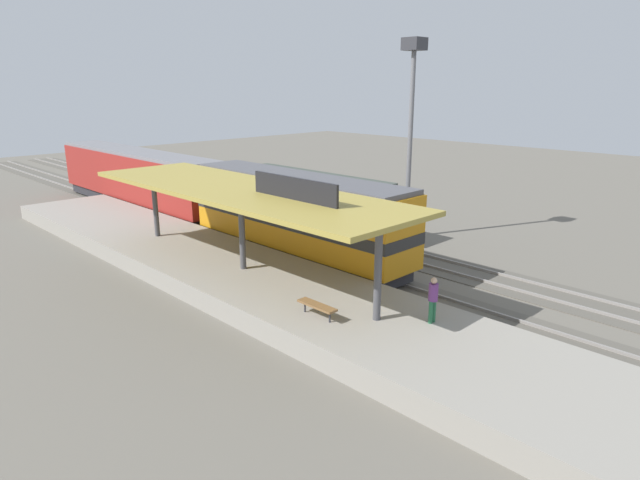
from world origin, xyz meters
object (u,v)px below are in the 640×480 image
person_waiting (433,298)px  platform_bench (317,306)px  light_mast (412,98)px  freight_car (310,201)px  locomotive (296,216)px  passenger_carriage_single (137,178)px

person_waiting → platform_bench: bearing=128.9°
light_mast → freight_car: bearing=121.4°
freight_car → light_mast: 8.89m
platform_bench → light_mast: 16.69m
locomotive → passenger_carriage_single: 18.00m
locomotive → passenger_carriage_single: (0.00, 18.00, -0.10)m
platform_bench → person_waiting: 4.18m
locomotive → passenger_carriage_single: locomotive is taller
locomotive → freight_car: locomotive is taller
passenger_carriage_single → light_mast: (7.80, -19.52, 6.08)m
freight_car → locomotive: bearing=-141.0°
passenger_carriage_single → freight_car: bearing=-72.1°
platform_bench → freight_car: (10.60, 11.44, 0.63)m
platform_bench → locomotive: 9.83m
locomotive → passenger_carriage_single: bearing=90.0°
locomotive → person_waiting: locomotive is taller
light_mast → locomotive: bearing=169.0°
passenger_carriage_single → freight_car: size_ratio=1.67×
locomotive → light_mast: light_mast is taller
light_mast → person_waiting: 16.03m
passenger_carriage_single → person_waiting: bearing=-96.7°
platform_bench → freight_car: bearing=47.2°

